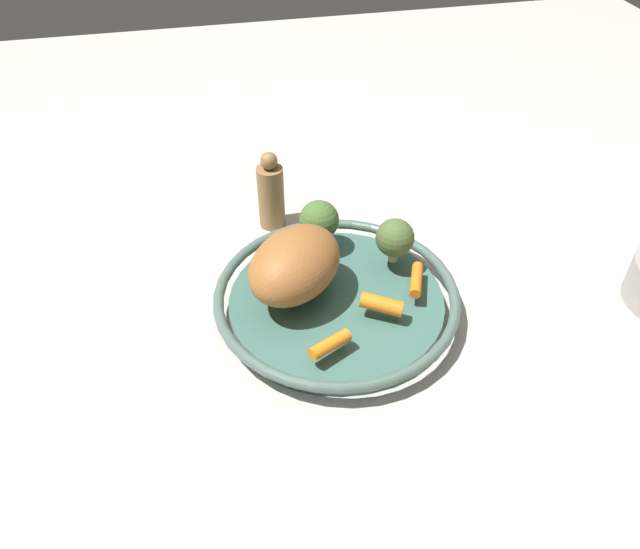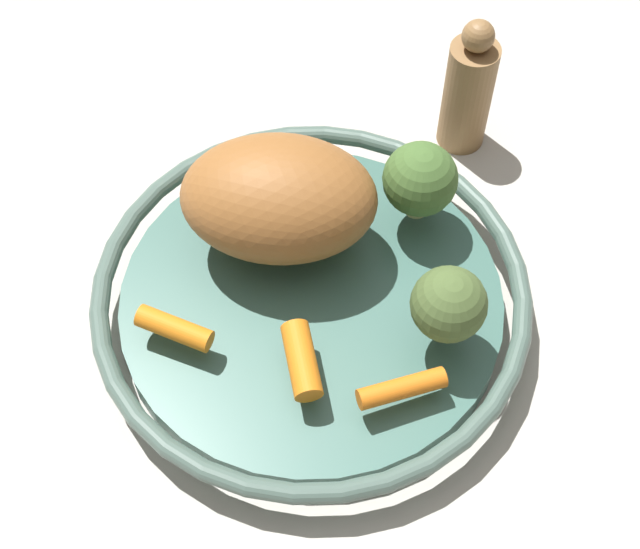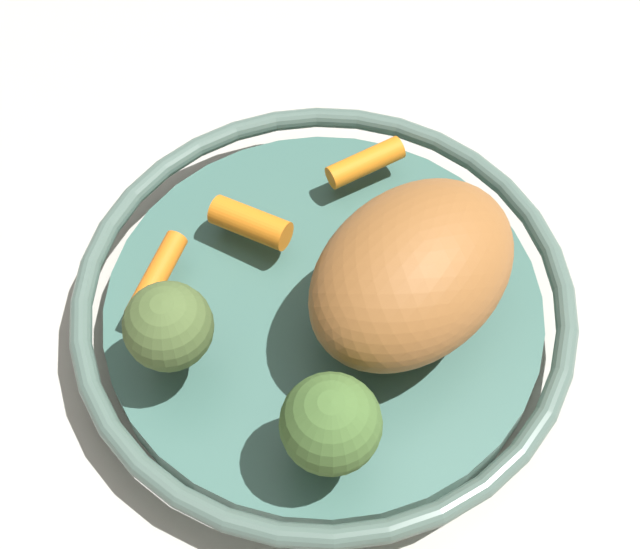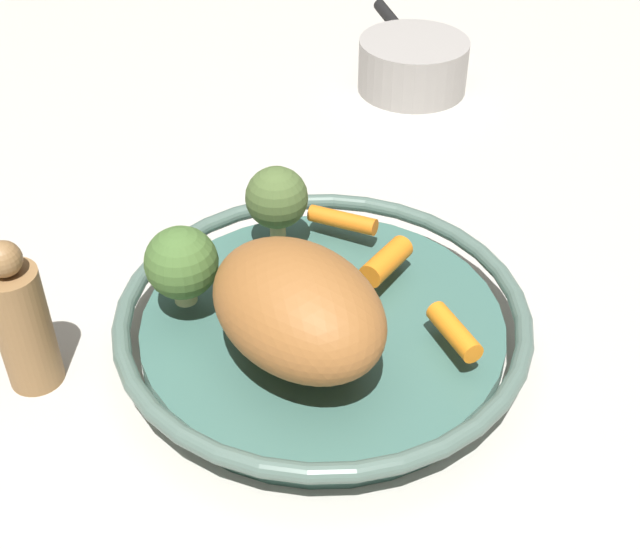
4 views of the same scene
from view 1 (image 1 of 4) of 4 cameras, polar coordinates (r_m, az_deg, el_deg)
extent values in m
plane|color=#B7B2A8|center=(0.88, 1.51, -3.51)|extent=(2.42, 2.42, 0.00)
cylinder|color=#3D665B|center=(0.87, 1.53, -2.86)|extent=(0.30, 0.30, 0.03)
torus|color=#4C645A|center=(0.85, 1.55, -1.84)|extent=(0.34, 0.34, 0.01)
ellipsoid|color=#975D2C|center=(0.82, -2.36, 0.93)|extent=(0.18, 0.18, 0.09)
cylinder|color=orange|center=(0.86, 8.99, -0.48)|extent=(0.04, 0.07, 0.02)
cylinder|color=orange|center=(0.81, 5.79, -2.80)|extent=(0.06, 0.05, 0.02)
cylinder|color=orange|center=(0.76, 0.94, -6.55)|extent=(0.06, 0.04, 0.02)
cylinder|color=tan|center=(0.93, 0.07, 3.50)|extent=(0.02, 0.02, 0.01)
sphere|color=#44672F|center=(0.91, 0.07, 5.12)|extent=(0.06, 0.06, 0.06)
cylinder|color=tan|center=(0.90, 6.84, 1.81)|extent=(0.01, 0.01, 0.02)
sphere|color=#4A6131|center=(0.88, 7.00, 3.42)|extent=(0.06, 0.06, 0.06)
cylinder|color=olive|center=(1.01, -4.58, 7.21)|extent=(0.04, 0.04, 0.11)
sphere|color=olive|center=(0.97, -4.79, 10.53)|extent=(0.03, 0.03, 0.03)
camera|label=2|loc=(0.57, 49.03, 32.28)|focal=51.74mm
camera|label=3|loc=(0.94, -2.63, 38.10)|focal=51.35mm
camera|label=4|loc=(0.69, -47.76, 19.10)|focal=47.70mm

